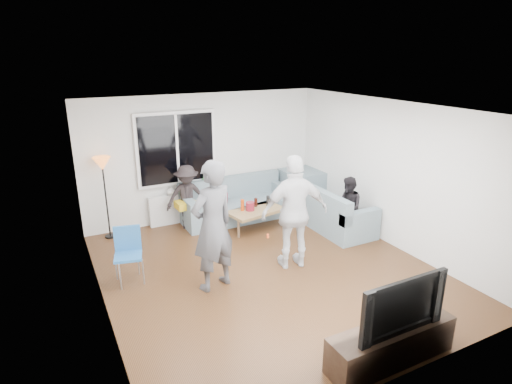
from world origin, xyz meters
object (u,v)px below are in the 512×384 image
sofa_right_section (330,206)px  tv_console (391,344)px  side_chair (128,257)px  spectator_back (187,197)px  player_left (213,226)px  spectator_right (348,207)px  sofa_back_section (237,200)px  floor_lamp (106,199)px  television (396,302)px  coffee_table (256,219)px  player_right (295,212)px

sofa_right_section → tv_console: size_ratio=1.25×
side_chair → spectator_back: (1.49, 1.65, 0.22)m
player_left → tv_console: player_left is taller
player_left → spectator_right: 3.05m
tv_console → sofa_back_section: bearing=86.8°
floor_lamp → television: floor_lamp is taller
sofa_right_section → sofa_back_section: bearing=51.6°
side_chair → television: (2.28, -3.15, 0.34)m
coffee_table → player_right: bearing=-95.4°
side_chair → spectator_back: 2.23m
floor_lamp → player_left: size_ratio=0.79×
sofa_right_section → floor_lamp: bearing=70.2°
sofa_back_section → side_chair: (-2.55, -1.62, 0.01)m
sofa_back_section → tv_console: bearing=-93.2°
player_right → spectator_back: size_ratio=1.45×
spectator_right → floor_lamp: bearing=-97.2°
floor_lamp → spectator_back: 1.52m
sofa_right_section → floor_lamp: floor_lamp is taller
player_left → player_right: 1.42m
player_right → television: player_right is taller
player_left → spectator_back: player_left is taller
sofa_back_section → floor_lamp: 2.59m
spectator_back → tv_console: spectator_back is taller
sofa_back_section → tv_console: 4.78m
sofa_back_section → television: size_ratio=1.99×
sofa_back_section → player_right: bearing=-90.8°
sofa_right_section → tv_console: sofa_right_section is taller
floor_lamp → player_right: size_ratio=0.83×
spectator_back → player_right: bearing=-57.1°
sofa_back_section → sofa_right_section: 1.94m
player_right → tv_console: bearing=96.8°
spectator_back → television: (0.79, -4.80, 0.13)m
sofa_right_section → floor_lamp: size_ratio=1.28×
television → coffee_table: bearing=84.6°
side_chair → spectator_right: bearing=12.1°
sofa_right_section → player_right: size_ratio=1.07×
player_right → television: 2.48m
spectator_right → player_right: bearing=-51.1°
side_chair → player_right: size_ratio=0.46×
tv_console → television: television is taller
side_chair → player_left: (1.10, -0.72, 0.55)m
floor_lamp → player_right: player_right is taller
floor_lamp → sofa_back_section: bearing=-5.8°
spectator_back → tv_console: bearing=-71.5°
player_right → spectator_right: bearing=-148.0°
player_right → player_left: bearing=13.4°
sofa_right_section → spectator_back: size_ratio=1.55×
player_right → sofa_right_section: bearing=-132.3°
sofa_right_section → side_chair: side_chair is taller
sofa_back_section → spectator_right: bearing=-49.1°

